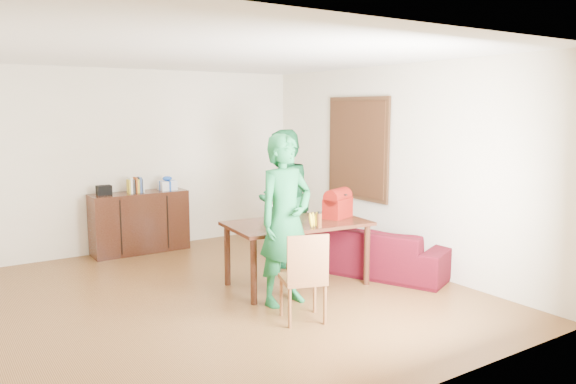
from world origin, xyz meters
TOP-DOWN VIEW (x-y plane):
  - room at (0.01, 0.13)m, footprint 5.20×5.70m
  - table at (0.85, -0.09)m, footprint 1.74×1.10m
  - chair at (0.24, -1.09)m, footprint 0.52×0.51m
  - person_near at (0.38, -0.55)m, footprint 0.71×0.50m
  - person_far at (1.18, 0.73)m, footprint 1.09×0.98m
  - laptop at (0.63, -0.16)m, footprint 0.34×0.26m
  - bananas at (0.84, -0.44)m, footprint 0.18×0.11m
  - bottle at (0.88, -0.49)m, footprint 0.07×0.07m
  - red_bag at (1.43, -0.14)m, footprint 0.44×0.35m
  - sofa at (1.95, -0.16)m, footprint 1.59×2.23m

SIDE VIEW (x-z plane):
  - chair at x=0.24m, z-range -0.19..0.73m
  - sofa at x=1.95m, z-range 0.00..0.61m
  - table at x=0.85m, z-range 0.29..1.07m
  - bananas at x=0.84m, z-range 0.78..0.84m
  - laptop at x=0.63m, z-range 0.71..0.93m
  - bottle at x=0.88m, z-range 0.78..0.96m
  - red_bag at x=1.43m, z-range 0.78..1.06m
  - person_far at x=1.18m, z-range 0.00..1.85m
  - person_near at x=0.38m, z-range 0.00..1.86m
  - room at x=0.01m, z-range -0.14..2.76m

